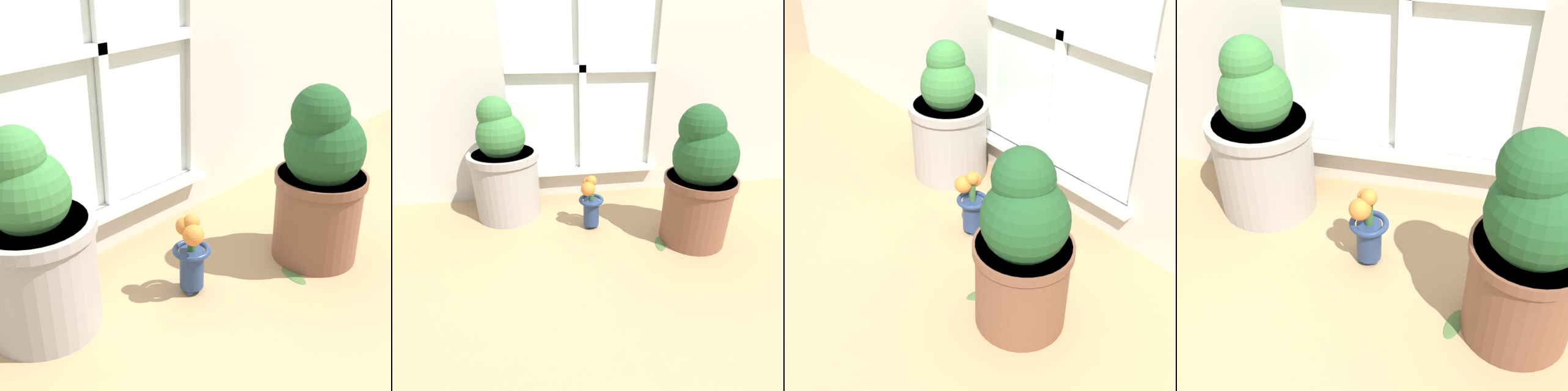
% 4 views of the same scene
% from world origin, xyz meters
% --- Properties ---
extents(ground_plane, '(10.00, 10.00, 0.00)m').
position_xyz_m(ground_plane, '(0.00, 0.00, 0.00)').
color(ground_plane, tan).
extents(potted_plant_left, '(0.34, 0.34, 0.59)m').
position_xyz_m(potted_plant_left, '(-0.41, 0.48, 0.26)').
color(potted_plant_left, '#9E9993').
rests_on(potted_plant_left, ground_plane).
extents(potted_plant_right, '(0.30, 0.30, 0.59)m').
position_xyz_m(potted_plant_right, '(0.41, 0.12, 0.28)').
color(potted_plant_right, brown).
rests_on(potted_plant_right, ground_plane).
extents(flower_vase, '(0.12, 0.12, 0.27)m').
position_xyz_m(flower_vase, '(-0.02, 0.28, 0.14)').
color(flower_vase, navy).
rests_on(flower_vase, ground_plane).
extents(fallen_leaf, '(0.07, 0.12, 0.01)m').
position_xyz_m(fallen_leaf, '(0.26, 0.10, 0.00)').
color(fallen_leaf, '#476633').
rests_on(fallen_leaf, ground_plane).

